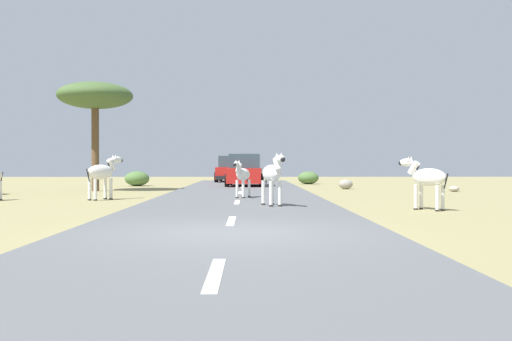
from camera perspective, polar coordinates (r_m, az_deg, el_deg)
name	(u,v)px	position (r m, az deg, el deg)	size (l,w,h in m)	color
ground_plane	(232,235)	(10.56, -2.41, -6.29)	(90.00, 90.00, 0.00)	#8E8456
road	(228,233)	(10.56, -2.76, -6.16)	(6.00, 64.00, 0.05)	#56595B
lane_markings	(226,239)	(9.56, -2.97, -6.71)	(0.16, 56.00, 0.01)	silver
zebra_0	(242,175)	(20.94, -1.34, -0.45)	(0.72, 1.39, 1.37)	silver
zebra_1	(272,174)	(16.91, 1.62, -0.36)	(0.74, 1.59, 1.54)	silver
zebra_2	(426,178)	(16.64, 16.33, -0.70)	(1.17, 1.33, 1.49)	silver
zebra_4	(102,173)	(21.16, -14.80, -0.21)	(1.13, 1.53, 1.61)	silver
car_0	(245,171)	(32.00, -1.08, -0.08)	(2.14, 4.40, 1.74)	red
car_1	(232,170)	(39.69, -2.39, 0.07)	(2.20, 4.43, 1.74)	red
tree_0	(95,97)	(28.16, -15.47, 6.93)	(3.46, 3.46, 5.03)	brown
bush_0	(137,179)	(33.73, -11.56, -0.79)	(1.39, 1.25, 0.83)	#4C7038
bush_2	(308,178)	(36.21, 5.14, -0.72)	(1.29, 1.16, 0.78)	#4C7038
rock_0	(346,184)	(29.38, 8.77, -1.34)	(0.69, 0.55, 0.49)	gray
rock_1	(454,189)	(27.94, 18.82, -1.70)	(0.47, 0.39, 0.26)	#A89E8C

